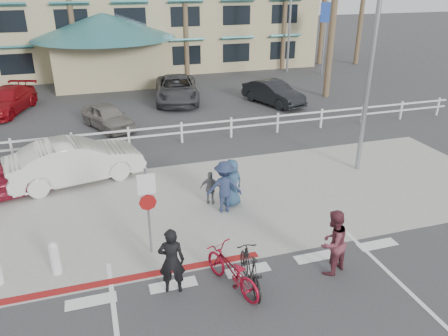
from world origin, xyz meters
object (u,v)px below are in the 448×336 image
object	(u,v)px
bike_black	(250,270)
bike_red	(232,271)
car_white_sedan	(76,161)
sign_post	(148,207)

from	to	relation	value
bike_black	bike_red	bearing A→B (deg)	-8.56
bike_black	car_white_sedan	distance (m)	8.72
bike_black	car_white_sedan	xyz separation A→B (m)	(-4.06, 7.71, 0.28)
sign_post	bike_black	distance (m)	3.21
sign_post	bike_black	bearing A→B (deg)	-46.31
bike_red	bike_black	bearing A→B (deg)	147.42
sign_post	bike_black	xyz separation A→B (m)	(2.13, -2.22, -0.92)
sign_post	bike_red	distance (m)	2.86
sign_post	bike_red	world-z (taller)	sign_post
bike_black	car_white_sedan	bearing A→B (deg)	-58.34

